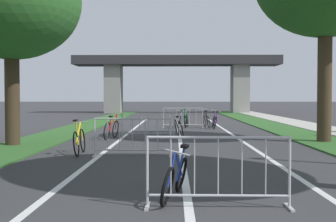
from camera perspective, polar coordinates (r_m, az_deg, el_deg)
grass_verge_left at (r=23.55m, az=-11.25°, el=-2.06°), size 2.02×50.91×0.05m
grass_verge_right at (r=23.64m, az=13.95°, el=-2.06°), size 2.02×50.91×0.05m
sidewalk_path_right at (r=24.18m, az=18.62°, el=-1.98°), size 2.01×50.91×0.08m
lane_stripe_center at (r=16.95m, az=1.56°, el=-3.61°), size 0.14×29.45×0.01m
lane_stripe_right_lane at (r=17.13m, az=9.20°, el=-3.57°), size 0.14×29.45×0.01m
lane_stripe_left_lane at (r=17.07m, az=-6.10°, el=-3.58°), size 0.14×29.45×0.01m
overpass_bridge at (r=44.30m, az=1.14°, el=5.24°), size 20.81×3.53×5.75m
tree_left_oak_mid at (r=15.43m, az=-19.95°, el=13.45°), size 4.54×4.54×6.71m
crowd_barrier_nearest at (r=6.39m, az=6.61°, el=-8.07°), size 2.13×0.47×1.05m
crowd_barrier_second at (r=11.79m, az=-4.70°, el=-3.51°), size 2.13×0.47×1.05m
crowd_barrier_third at (r=17.17m, az=-2.63°, el=-1.82°), size 2.14×0.50×1.05m
crowd_barrier_fourth at (r=22.56m, az=1.98°, el=-0.95°), size 2.14×0.53×1.05m
bicycle_black_0 at (r=23.12m, az=5.06°, el=-1.24°), size 0.59×1.62×0.97m
bicycle_red_1 at (r=16.89m, az=-7.45°, el=-2.33°), size 0.63×1.69×1.00m
bicycle_blue_2 at (r=6.90m, az=0.98°, el=-8.78°), size 0.52×1.64×0.87m
bicycle_yellow_3 at (r=12.45m, az=-11.60°, el=-3.85°), size 0.44×1.70×1.00m
bicycle_purple_4 at (r=22.26m, az=6.13°, el=-1.38°), size 0.50×1.71×0.97m
bicycle_silver_5 at (r=22.18m, az=1.56°, el=-1.33°), size 0.48×1.78×0.97m
bicycle_white_6 at (r=17.56m, az=1.40°, el=-2.17°), size 0.68×1.65×1.03m
bicycle_green_7 at (r=23.10m, az=2.38°, el=-1.21°), size 0.53×1.70×1.02m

